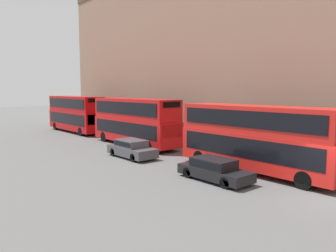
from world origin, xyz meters
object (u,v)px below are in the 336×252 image
(bus_third_in_queue, at_px, (76,112))
(car_hatchback, at_px, (132,148))
(car_dark_sedan, at_px, (214,169))
(bus_second_in_queue, at_px, (135,120))
(bus_leading, at_px, (256,136))
(pedestrian, at_px, (106,126))

(bus_third_in_queue, distance_m, car_hatchback, 17.71)
(bus_third_in_queue, height_order, car_dark_sedan, bus_third_in_queue)
(bus_third_in_queue, relative_size, car_dark_sedan, 2.37)
(bus_second_in_queue, xyz_separation_m, bus_third_in_queue, (0.00, 12.80, 0.01))
(bus_leading, distance_m, pedestrian, 23.92)
(car_dark_sedan, distance_m, pedestrian, 24.05)
(bus_leading, height_order, bus_third_in_queue, bus_third_in_queue)
(car_dark_sedan, bearing_deg, bus_third_in_queue, 82.49)
(bus_third_in_queue, xyz_separation_m, pedestrian, (2.70, -2.53, -1.71))
(car_dark_sedan, bearing_deg, pedestrian, 75.30)
(bus_second_in_queue, xyz_separation_m, car_hatchback, (-3.40, -4.49, -1.70))
(bus_leading, height_order, car_hatchback, bus_leading)
(bus_third_in_queue, bearing_deg, bus_second_in_queue, -90.00)
(bus_third_in_queue, bearing_deg, bus_leading, -90.00)
(pedestrian, bearing_deg, bus_third_in_queue, 136.96)
(bus_third_in_queue, bearing_deg, pedestrian, -43.04)
(bus_leading, height_order, car_dark_sedan, bus_leading)
(bus_leading, xyz_separation_m, car_hatchback, (-3.40, 8.95, -1.61))
(bus_second_in_queue, bearing_deg, bus_leading, -90.00)
(bus_leading, xyz_separation_m, car_dark_sedan, (-3.40, 0.45, -1.66))
(car_dark_sedan, height_order, pedestrian, pedestrian)
(pedestrian, bearing_deg, car_hatchback, -112.46)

